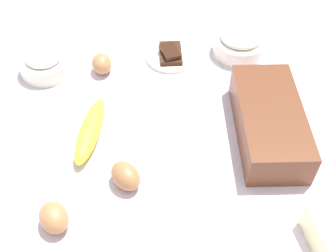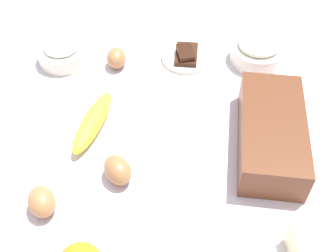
# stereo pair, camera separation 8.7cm
# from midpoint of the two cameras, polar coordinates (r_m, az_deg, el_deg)

# --- Properties ---
(ground_plane) EXTENTS (2.40, 2.40, 0.02)m
(ground_plane) POSITION_cam_midpoint_polar(r_m,az_deg,el_deg) (0.91, 2.74, -2.27)
(ground_plane) COLOR silver
(loaf_pan) EXTENTS (0.30, 0.18, 0.08)m
(loaf_pan) POSITION_cam_midpoint_polar(r_m,az_deg,el_deg) (0.89, 16.84, -0.94)
(loaf_pan) COLOR brown
(loaf_pan) RESTS_ON ground_plane
(flour_bowl) EXTENTS (0.14, 0.14, 0.07)m
(flour_bowl) POSITION_cam_midpoint_polar(r_m,az_deg,el_deg) (1.10, 14.57, 10.00)
(flour_bowl) COLOR silver
(flour_bowl) RESTS_ON ground_plane
(sugar_bowl) EXTENTS (0.13, 0.13, 0.06)m
(sugar_bowl) POSITION_cam_midpoint_polar(r_m,az_deg,el_deg) (1.10, -12.19, 9.90)
(sugar_bowl) COLOR silver
(sugar_bowl) RESTS_ON ground_plane
(banana) EXTENTS (0.19, 0.10, 0.04)m
(banana) POSITION_cam_midpoint_polar(r_m,az_deg,el_deg) (0.91, -7.69, 0.42)
(banana) COLOR yellow
(banana) RESTS_ON ground_plane
(egg_near_butter) EXTENTS (0.06, 0.05, 0.05)m
(egg_near_butter) POSITION_cam_midpoint_polar(r_m,az_deg,el_deg) (1.06, -4.80, 9.24)
(egg_near_butter) COLOR #A97144
(egg_near_butter) RESTS_ON ground_plane
(egg_beside_bowl) EXTENTS (0.09, 0.08, 0.05)m
(egg_beside_bowl) POSITION_cam_midpoint_polar(r_m,az_deg,el_deg) (0.82, -3.95, -6.28)
(egg_beside_bowl) COLOR #A16C41
(egg_beside_bowl) RESTS_ON ground_plane
(egg_loose) EXTENTS (0.08, 0.07, 0.05)m
(egg_loose) POSITION_cam_midpoint_polar(r_m,az_deg,el_deg) (0.80, -14.09, -10.29)
(egg_loose) COLOR #AA7345
(egg_loose) RESTS_ON ground_plane
(chocolate_plate) EXTENTS (0.13, 0.13, 0.03)m
(chocolate_plate) POSITION_cam_midpoint_polar(r_m,az_deg,el_deg) (1.09, 4.86, 9.50)
(chocolate_plate) COLOR silver
(chocolate_plate) RESTS_ON ground_plane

